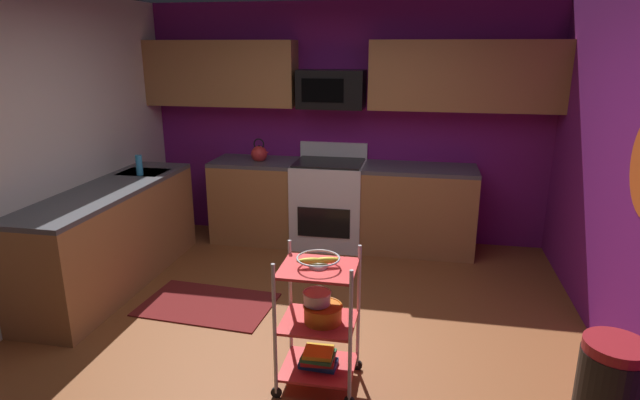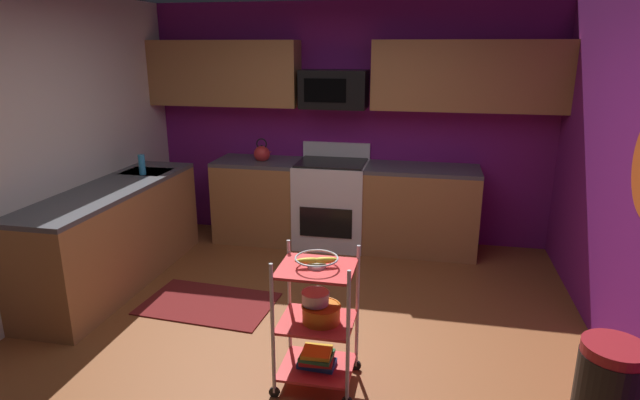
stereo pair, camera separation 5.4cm
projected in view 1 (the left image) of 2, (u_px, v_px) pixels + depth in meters
floor at (296, 346)px, 3.95m from camera, size 4.40×4.80×0.04m
wall_back at (346, 124)px, 5.87m from camera, size 4.52×0.06×2.60m
wall_left at (8, 161)px, 3.99m from camera, size 0.06×4.80×2.60m
counter_run at (251, 217)px, 5.38m from camera, size 3.63×2.78×0.92m
oven_range at (329, 202)px, 5.81m from camera, size 0.76×0.65×1.10m
upper_cabinets at (347, 75)px, 5.52m from camera, size 4.40×0.33×0.70m
microwave at (331, 89)px, 5.57m from camera, size 0.70×0.39×0.40m
rolling_cart at (318, 322)px, 3.35m from camera, size 0.54×0.42×0.91m
fruit_bowl at (318, 260)px, 3.24m from camera, size 0.27×0.27×0.07m
mixing_bowl_large at (323, 313)px, 3.33m from camera, size 0.25×0.25×0.11m
mixing_bowl_small at (317, 297)px, 3.32m from camera, size 0.18×0.18×0.08m
book_stack at (318, 358)px, 3.43m from camera, size 0.25×0.19×0.12m
kettle at (259, 154)px, 5.81m from camera, size 0.21×0.18×0.26m
dish_soap_bottle at (139, 165)px, 5.14m from camera, size 0.06×0.06×0.20m
trash_can at (608, 397)px, 2.83m from camera, size 0.34×0.42×0.66m
floor_rug at (208, 304)px, 4.52m from camera, size 1.14×0.77×0.01m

